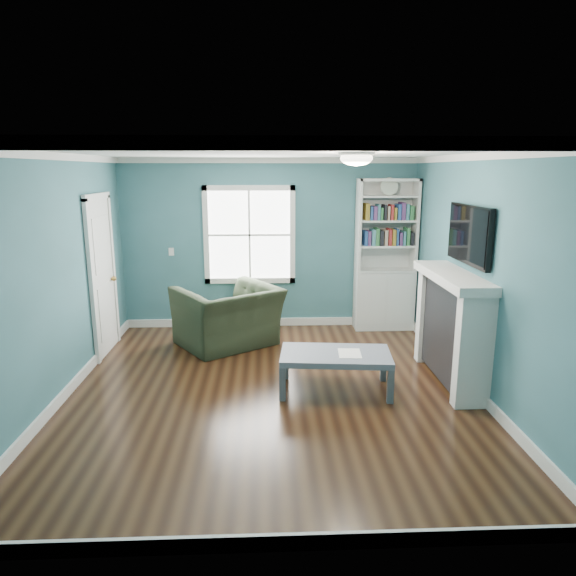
{
  "coord_description": "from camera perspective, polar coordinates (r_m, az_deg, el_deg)",
  "views": [
    {
      "loc": [
        -0.05,
        -5.36,
        2.42
      ],
      "look_at": [
        0.2,
        0.4,
        1.09
      ],
      "focal_mm": 32.0,
      "sensor_mm": 36.0,
      "label": 1
    }
  ],
  "objects": [
    {
      "name": "window",
      "position": [
        7.91,
        -4.3,
        5.89
      ],
      "size": [
        1.4,
        0.06,
        1.5
      ],
      "color": "white",
      "rests_on": "room_walls"
    },
    {
      "name": "room_walls",
      "position": [
        5.42,
        -1.94,
        4.08
      ],
      "size": [
        5.0,
        5.0,
        5.0
      ],
      "color": "#34636A",
      "rests_on": "ground"
    },
    {
      "name": "tv",
      "position": [
        6.04,
        19.51,
        5.62
      ],
      "size": [
        0.06,
        1.1,
        0.65
      ],
      "primitive_type": "cube",
      "color": "black",
      "rests_on": "fireplace"
    },
    {
      "name": "floor",
      "position": [
        5.88,
        -1.82,
        -11.34
      ],
      "size": [
        5.0,
        5.0,
        0.0
      ],
      "primitive_type": "plane",
      "color": "black",
      "rests_on": "ground"
    },
    {
      "name": "trim",
      "position": [
        5.49,
        -1.92,
        0.52
      ],
      "size": [
        4.5,
        5.0,
        2.6
      ],
      "color": "white",
      "rests_on": "ground"
    },
    {
      "name": "fireplace",
      "position": [
        6.21,
        17.72,
        -4.35
      ],
      "size": [
        0.44,
        1.58,
        1.3
      ],
      "color": "black",
      "rests_on": "ground"
    },
    {
      "name": "door",
      "position": [
        7.23,
        -19.94,
        1.45
      ],
      "size": [
        0.12,
        0.98,
        2.17
      ],
      "color": "silver",
      "rests_on": "ground"
    },
    {
      "name": "paper_sheet",
      "position": [
        5.75,
        6.86,
        -7.21
      ],
      "size": [
        0.27,
        0.33,
        0.0
      ],
      "primitive_type": "cube",
      "rotation": [
        0.0,
        0.0,
        -0.08
      ],
      "color": "white",
      "rests_on": "coffee_table"
    },
    {
      "name": "bookshelf",
      "position": [
        8.01,
        10.7,
        1.98
      ],
      "size": [
        0.9,
        0.35,
        2.31
      ],
      "color": "silver",
      "rests_on": "ground"
    },
    {
      "name": "light_switch",
      "position": [
        8.07,
        -12.84,
        3.95
      ],
      "size": [
        0.08,
        0.01,
        0.12
      ],
      "primitive_type": "cube",
      "color": "white",
      "rests_on": "room_walls"
    },
    {
      "name": "recliner",
      "position": [
        7.2,
        -6.72,
        -2.09
      ],
      "size": [
        1.53,
        1.41,
        1.12
      ],
      "primitive_type": "imported",
      "rotation": [
        0.0,
        0.0,
        -2.55
      ],
      "color": "black",
      "rests_on": "ground"
    },
    {
      "name": "coffee_table",
      "position": [
        5.78,
        5.31,
        -7.72
      ],
      "size": [
        1.27,
        0.78,
        0.44
      ],
      "rotation": [
        0.0,
        0.0,
        -0.1
      ],
      "color": "#4A5159",
      "rests_on": "ground"
    },
    {
      "name": "ceiling_fixture",
      "position": [
        5.54,
        7.61,
        14.2
      ],
      "size": [
        0.38,
        0.38,
        0.15
      ],
      "color": "white",
      "rests_on": "room_walls"
    }
  ]
}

